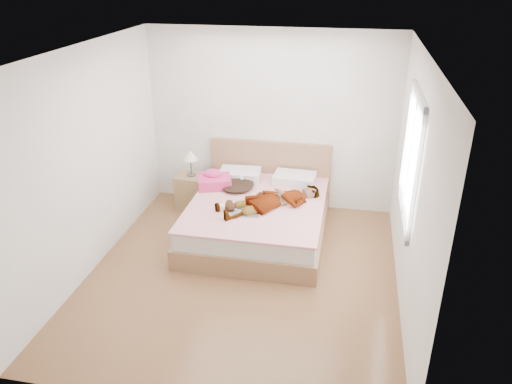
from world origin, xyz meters
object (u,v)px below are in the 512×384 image
(woman, at_px, (272,197))
(towel, at_px, (214,180))
(magazine, at_px, (245,212))
(bed, at_px, (259,215))
(coffee_mug, at_px, (223,208))
(phone, at_px, (241,177))
(nightstand, at_px, (192,189))
(plush_toy, at_px, (229,206))

(woman, bearing_deg, towel, -152.73)
(magazine, bearing_deg, bed, 77.28)
(bed, bearing_deg, magazine, -102.72)
(bed, bearing_deg, coffee_mug, -130.85)
(bed, distance_m, coffee_mug, 0.64)
(phone, bearing_deg, magazine, -111.92)
(nightstand, bearing_deg, towel, -33.40)
(magazine, bearing_deg, towel, 129.93)
(bed, bearing_deg, towel, 157.66)
(phone, xyz_separation_m, plush_toy, (-0.00, -0.67, -0.12))
(woman, relative_size, towel, 2.69)
(bed, bearing_deg, nightstand, 153.19)
(towel, distance_m, nightstand, 0.59)
(towel, bearing_deg, coffee_mug, -66.31)
(magazine, height_order, plush_toy, plush_toy)
(phone, bearing_deg, bed, -80.63)
(plush_toy, xyz_separation_m, nightstand, (-0.81, 0.96, -0.26))
(plush_toy, bearing_deg, woman, 27.87)
(phone, distance_m, magazine, 0.75)
(towel, bearing_deg, phone, -1.28)
(towel, relative_size, coffee_mug, 4.59)
(phone, xyz_separation_m, bed, (0.30, -0.28, -0.41))
(bed, bearing_deg, plush_toy, -127.91)
(towel, relative_size, magazine, 1.25)
(phone, height_order, towel, towel)
(phone, distance_m, plush_toy, 0.68)
(plush_toy, bearing_deg, coffee_mug, -148.07)
(woman, xyz_separation_m, towel, (-0.89, 0.41, -0.00))
(woman, relative_size, plush_toy, 6.58)
(woman, xyz_separation_m, phone, (-0.50, 0.40, 0.08))
(phone, relative_size, towel, 0.17)
(coffee_mug, bearing_deg, magazine, 1.62)
(woman, bearing_deg, nightstand, -155.73)
(bed, distance_m, magazine, 0.50)
(bed, relative_size, plush_toy, 9.29)
(coffee_mug, distance_m, nightstand, 1.27)
(phone, distance_m, nightstand, 0.95)
(coffee_mug, bearing_deg, nightstand, 126.53)
(phone, distance_m, coffee_mug, 0.73)
(woman, distance_m, nightstand, 1.52)
(magazine, relative_size, nightstand, 0.47)
(phone, bearing_deg, woman, -76.77)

